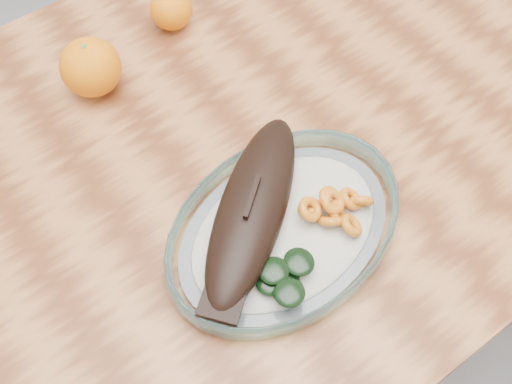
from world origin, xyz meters
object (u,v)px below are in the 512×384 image
(plated_meal, at_px, (282,225))
(orange_left, at_px, (91,67))
(orange_right, at_px, (171,9))
(dining_table, at_px, (247,176))

(plated_meal, bearing_deg, orange_left, 95.24)
(plated_meal, xyz_separation_m, orange_left, (-0.07, 0.35, 0.02))
(orange_left, relative_size, orange_right, 1.32)
(orange_right, bearing_deg, dining_table, -98.24)
(orange_right, bearing_deg, plated_meal, -102.49)
(orange_left, xyz_separation_m, orange_right, (0.16, 0.04, -0.01))
(orange_left, distance_m, orange_right, 0.16)
(plated_meal, height_order, orange_left, orange_left)
(dining_table, xyz_separation_m, orange_right, (0.04, 0.24, 0.13))
(dining_table, relative_size, orange_left, 13.92)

